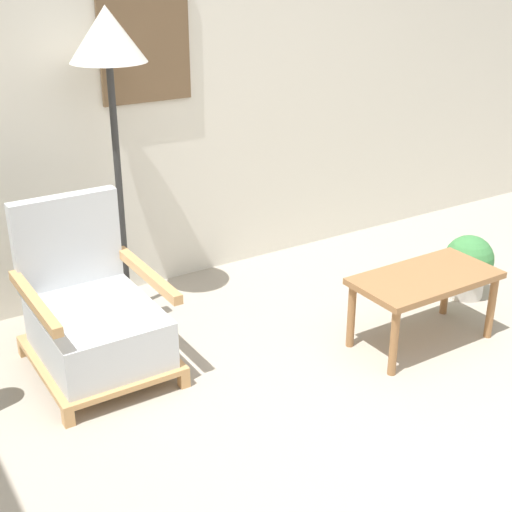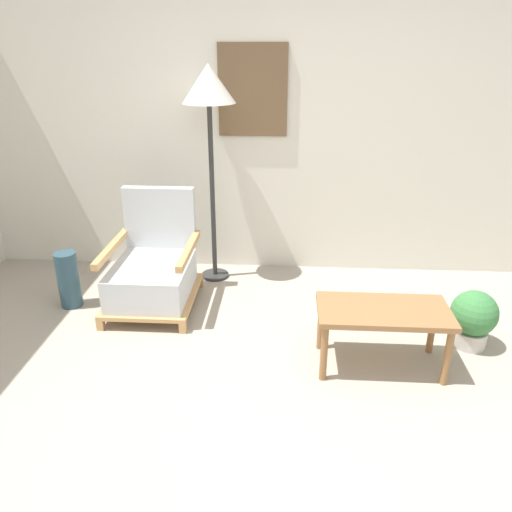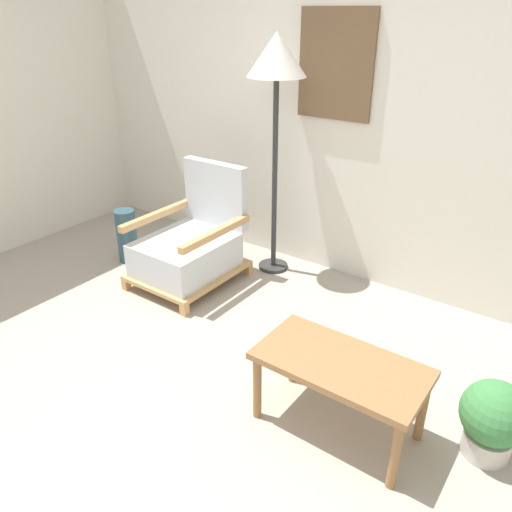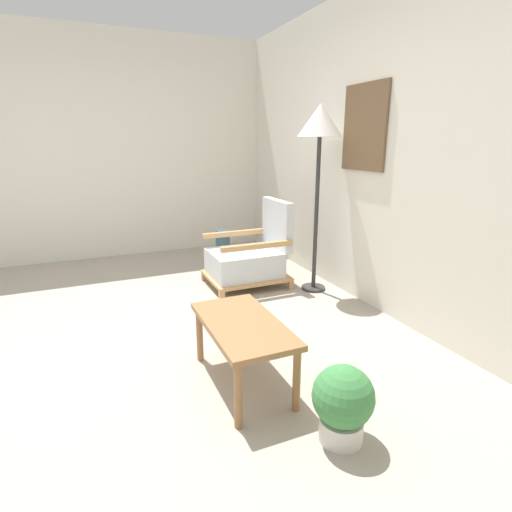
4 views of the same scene
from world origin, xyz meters
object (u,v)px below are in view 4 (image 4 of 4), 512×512
object	(u,v)px
coffee_table	(243,331)
vase	(223,249)
armchair	(250,257)
floor_lamp	(320,129)
potted_plant	(343,402)

from	to	relation	value
coffee_table	vase	distance (m)	2.37
armchair	floor_lamp	world-z (taller)	floor_lamp
armchair	potted_plant	world-z (taller)	armchair
potted_plant	armchair	bearing A→B (deg)	168.82
armchair	floor_lamp	distance (m)	1.42
coffee_table	vase	world-z (taller)	vase
floor_lamp	potted_plant	xyz separation A→B (m)	(1.88, -0.98, -1.32)
vase	floor_lamp	bearing A→B (deg)	29.70
coffee_table	potted_plant	distance (m)	0.72
armchair	potted_plant	bearing A→B (deg)	-11.18
armchair	potted_plant	xyz separation A→B (m)	(2.27, -0.45, -0.07)
floor_lamp	potted_plant	distance (m)	2.50
coffee_table	vase	bearing A→B (deg)	164.13
coffee_table	vase	xyz separation A→B (m)	(-2.27, 0.65, -0.13)
floor_lamp	potted_plant	world-z (taller)	floor_lamp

